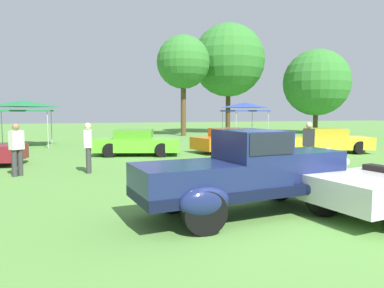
{
  "coord_description": "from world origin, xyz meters",
  "views": [
    {
      "loc": [
        -3.49,
        -6.03,
        2.07
      ],
      "look_at": [
        -0.51,
        3.56,
        1.16
      ],
      "focal_mm": 33.76,
      "sensor_mm": 36.0,
      "label": 1
    }
  ],
  "objects_px": {
    "show_car_lime": "(137,143)",
    "canopy_tent_left_field": "(23,105)",
    "show_car_yellow": "(328,141)",
    "spectator_near_truck": "(17,148)",
    "spectator_far_side": "(88,146)",
    "show_car_orange": "(234,140)",
    "spectator_between_cars": "(309,144)",
    "canopy_tent_center_field": "(245,106)",
    "feature_pickup_truck": "(247,172)"
  },
  "relations": [
    {
      "from": "show_car_orange",
      "to": "show_car_lime",
      "type": "bearing_deg",
      "value": 179.71
    },
    {
      "from": "spectator_near_truck",
      "to": "show_car_lime",
      "type": "bearing_deg",
      "value": 44.37
    },
    {
      "from": "show_car_lime",
      "to": "canopy_tent_left_field",
      "type": "height_order",
      "value": "canopy_tent_left_field"
    },
    {
      "from": "spectator_far_side",
      "to": "canopy_tent_center_field",
      "type": "height_order",
      "value": "canopy_tent_center_field"
    },
    {
      "from": "show_car_yellow",
      "to": "spectator_between_cars",
      "type": "distance_m",
      "value": 6.0
    },
    {
      "from": "spectator_between_cars",
      "to": "spectator_near_truck",
      "type": "bearing_deg",
      "value": 170.14
    },
    {
      "from": "feature_pickup_truck",
      "to": "canopy_tent_left_field",
      "type": "height_order",
      "value": "canopy_tent_left_field"
    },
    {
      "from": "spectator_near_truck",
      "to": "spectator_far_side",
      "type": "xyz_separation_m",
      "value": [
        2.19,
        -0.03,
        0.0
      ]
    },
    {
      "from": "show_car_lime",
      "to": "spectator_between_cars",
      "type": "distance_m",
      "value": 7.96
    },
    {
      "from": "canopy_tent_left_field",
      "to": "show_car_yellow",
      "type": "bearing_deg",
      "value": -27.83
    },
    {
      "from": "spectator_far_side",
      "to": "canopy_tent_center_field",
      "type": "relative_size",
      "value": 0.62
    },
    {
      "from": "feature_pickup_truck",
      "to": "spectator_between_cars",
      "type": "xyz_separation_m",
      "value": [
        4.53,
        4.4,
        0.05
      ]
    },
    {
      "from": "show_car_lime",
      "to": "show_car_yellow",
      "type": "relative_size",
      "value": 0.99
    },
    {
      "from": "canopy_tent_left_field",
      "to": "canopy_tent_center_field",
      "type": "bearing_deg",
      "value": 2.34
    },
    {
      "from": "show_car_yellow",
      "to": "canopy_tent_center_field",
      "type": "distance_m",
      "value": 8.73
    },
    {
      "from": "show_car_orange",
      "to": "feature_pickup_truck",
      "type": "bearing_deg",
      "value": -112.55
    },
    {
      "from": "feature_pickup_truck",
      "to": "canopy_tent_left_field",
      "type": "bearing_deg",
      "value": 110.78
    },
    {
      "from": "show_car_orange",
      "to": "spectator_between_cars",
      "type": "relative_size",
      "value": 2.74
    },
    {
      "from": "show_car_yellow",
      "to": "spectator_near_truck",
      "type": "distance_m",
      "value": 14.06
    },
    {
      "from": "show_car_yellow",
      "to": "canopy_tent_left_field",
      "type": "bearing_deg",
      "value": 152.17
    },
    {
      "from": "show_car_lime",
      "to": "spectator_far_side",
      "type": "bearing_deg",
      "value": -117.42
    },
    {
      "from": "show_car_orange",
      "to": "spectator_far_side",
      "type": "xyz_separation_m",
      "value": [
        -7.24,
        -4.38,
        0.31
      ]
    },
    {
      "from": "spectator_between_cars",
      "to": "canopy_tent_center_field",
      "type": "distance_m",
      "value": 13.4
    },
    {
      "from": "canopy_tent_center_field",
      "to": "canopy_tent_left_field",
      "type": "bearing_deg",
      "value": -177.66
    },
    {
      "from": "spectator_near_truck",
      "to": "canopy_tent_left_field",
      "type": "bearing_deg",
      "value": 96.52
    },
    {
      "from": "show_car_orange",
      "to": "canopy_tent_left_field",
      "type": "relative_size",
      "value": 1.47
    },
    {
      "from": "spectator_far_side",
      "to": "canopy_tent_left_field",
      "type": "relative_size",
      "value": 0.54
    },
    {
      "from": "show_car_yellow",
      "to": "spectator_near_truck",
      "type": "bearing_deg",
      "value": -169.28
    },
    {
      "from": "canopy_tent_center_field",
      "to": "show_car_yellow",
      "type": "bearing_deg",
      "value": -86.38
    },
    {
      "from": "spectator_far_side",
      "to": "canopy_tent_center_field",
      "type": "bearing_deg",
      "value": 45.21
    },
    {
      "from": "feature_pickup_truck",
      "to": "spectator_far_side",
      "type": "distance_m",
      "value": 6.71
    },
    {
      "from": "feature_pickup_truck",
      "to": "show_car_yellow",
      "type": "bearing_deg",
      "value": 44.92
    },
    {
      "from": "spectator_between_cars",
      "to": "spectator_far_side",
      "type": "distance_m",
      "value": 7.62
    },
    {
      "from": "show_car_lime",
      "to": "spectator_far_side",
      "type": "xyz_separation_m",
      "value": [
        -2.29,
        -4.41,
        0.31
      ]
    },
    {
      "from": "show_car_orange",
      "to": "spectator_between_cars",
      "type": "height_order",
      "value": "spectator_between_cars"
    },
    {
      "from": "canopy_tent_center_field",
      "to": "show_car_lime",
      "type": "bearing_deg",
      "value": -142.48
    },
    {
      "from": "spectator_near_truck",
      "to": "show_car_yellow",
      "type": "bearing_deg",
      "value": 10.72
    },
    {
      "from": "show_car_orange",
      "to": "canopy_tent_center_field",
      "type": "height_order",
      "value": "canopy_tent_center_field"
    },
    {
      "from": "feature_pickup_truck",
      "to": "spectator_near_truck",
      "type": "xyz_separation_m",
      "value": [
        -5.1,
        6.07,
        0.05
      ]
    },
    {
      "from": "feature_pickup_truck",
      "to": "show_car_orange",
      "type": "bearing_deg",
      "value": 67.45
    },
    {
      "from": "feature_pickup_truck",
      "to": "spectator_between_cars",
      "type": "bearing_deg",
      "value": 44.15
    },
    {
      "from": "spectator_near_truck",
      "to": "spectator_between_cars",
      "type": "bearing_deg",
      "value": -9.86
    },
    {
      "from": "show_car_orange",
      "to": "spectator_near_truck",
      "type": "bearing_deg",
      "value": -155.21
    },
    {
      "from": "spectator_between_cars",
      "to": "feature_pickup_truck",
      "type": "bearing_deg",
      "value": -135.85
    },
    {
      "from": "spectator_near_truck",
      "to": "spectator_between_cars",
      "type": "height_order",
      "value": "same"
    },
    {
      "from": "show_car_lime",
      "to": "feature_pickup_truck",
      "type": "bearing_deg",
      "value": -86.59
    },
    {
      "from": "show_car_orange",
      "to": "canopy_tent_center_field",
      "type": "distance_m",
      "value": 8.0
    },
    {
      "from": "show_car_lime",
      "to": "spectator_between_cars",
      "type": "relative_size",
      "value": 2.49
    },
    {
      "from": "show_car_orange",
      "to": "show_car_yellow",
      "type": "bearing_deg",
      "value": -21.69
    },
    {
      "from": "show_car_yellow",
      "to": "show_car_orange",
      "type": "bearing_deg",
      "value": 158.31
    }
  ]
}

